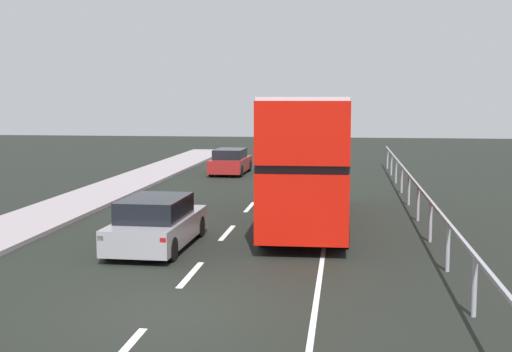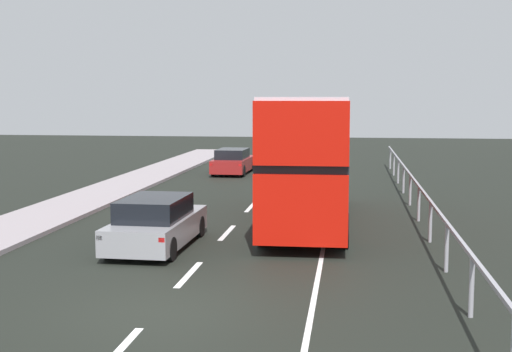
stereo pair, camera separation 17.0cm
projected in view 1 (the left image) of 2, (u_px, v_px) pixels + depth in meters
ground_plane at (161, 310)px, 13.90m from camera, size 75.26×120.00×0.10m
lane_paint_markings at (289, 230)px, 22.07m from camera, size 3.24×46.00×0.01m
bridge_side_railing at (424, 200)px, 21.86m from camera, size 0.10×42.00×1.24m
double_decker_bus_red at (309, 156)px, 23.06m from camera, size 2.72×10.76×4.26m
hatchback_car_near at (157, 223)px, 19.40m from camera, size 1.96×4.62×1.46m
sedan_car_ahead at (231, 162)px, 38.13m from camera, size 1.88×4.27×1.40m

